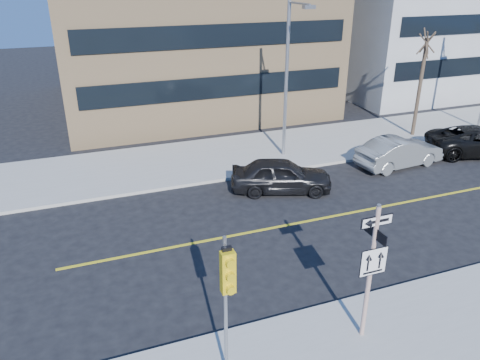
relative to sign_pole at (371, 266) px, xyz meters
name	(u,v)px	position (x,y,z in m)	size (l,w,h in m)	color
ground	(317,287)	(0.00, 2.51, -2.44)	(120.00, 120.00, 0.00)	black
far_sidewalk	(466,124)	(18.00, 14.51, -2.36)	(66.00, 6.00, 0.15)	#9D9B93
sign_pole	(371,266)	(0.00, 0.00, 0.00)	(0.92, 0.92, 4.06)	silver
traffic_signal	(227,283)	(-4.00, -0.15, 0.59)	(0.32, 0.45, 4.00)	gray
parked_car_a	(281,175)	(1.99, 9.55, -1.65)	(4.64, 1.87, 1.58)	black
parked_car_b	(399,152)	(9.08, 10.17, -1.66)	(4.74, 1.65, 1.56)	slate
parked_car_c	(480,141)	(14.41, 10.02, -1.65)	(5.64, 2.60, 1.57)	black
streetlight_a	(289,71)	(4.00, 13.27, 2.32)	(0.55, 2.25, 8.00)	gray
street_tree_west	(426,45)	(13.00, 13.81, 3.09)	(1.80, 1.80, 6.35)	#33281E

